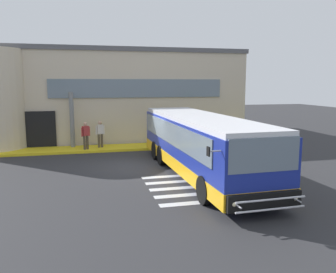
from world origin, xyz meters
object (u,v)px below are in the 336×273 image
object	(u,v)px
entry_support_column	(72,120)
passenger_by_doorway	(100,132)
bus_main_foreground	(200,146)
passenger_near_column	(86,134)

from	to	relation	value
entry_support_column	passenger_by_doorway	size ratio (longest dim) A/B	2.06
bus_main_foreground	passenger_by_doorway	xyz separation A→B (m)	(-4.09, 7.25, -0.22)
entry_support_column	passenger_near_column	xyz separation A→B (m)	(0.80, -1.11, -0.79)
bus_main_foreground	passenger_by_doorway	world-z (taller)	bus_main_foreground
bus_main_foreground	passenger_near_column	bearing A→B (deg)	126.48
passenger_by_doorway	bus_main_foreground	bearing A→B (deg)	-60.58
entry_support_column	passenger_by_doorway	world-z (taller)	entry_support_column
entry_support_column	bus_main_foreground	bearing A→B (deg)	-53.61
passenger_near_column	passenger_by_doorway	distance (m)	1.03
bus_main_foreground	passenger_near_column	distance (m)	8.36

